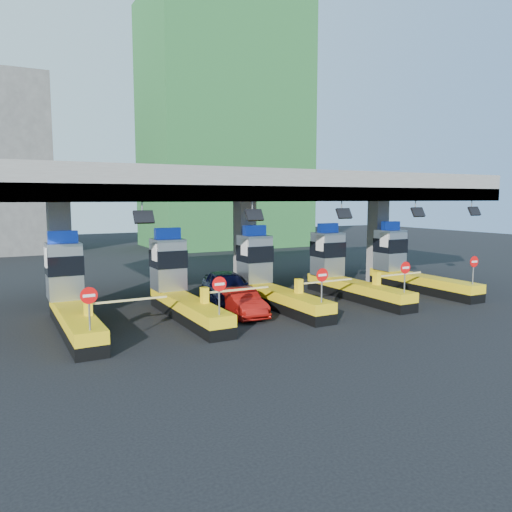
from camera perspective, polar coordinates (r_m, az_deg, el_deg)
name	(u,v)px	position (r m, az deg, el deg)	size (l,w,h in m)	color
ground	(270,305)	(26.62, 1.66, -5.63)	(120.00, 120.00, 0.00)	black
toll_canopy	(246,190)	(28.54, -1.19, 7.59)	(28.00, 12.09, 7.00)	slate
toll_lane_far_left	(70,296)	(23.42, -20.50, -4.26)	(4.43, 8.00, 4.16)	black
toll_lane_left	(178,286)	(24.56, -8.85, -3.42)	(4.43, 8.00, 4.16)	black
toll_lane_center	(268,278)	(26.60, 1.37, -2.58)	(4.43, 8.00, 4.16)	black
toll_lane_right	(343,272)	(29.36, 9.90, -1.80)	(4.43, 8.00, 4.16)	black
toll_lane_far_right	(407,266)	(32.65, 16.83, -1.15)	(4.43, 8.00, 4.16)	black
bg_building_scaffold	(224,127)	(60.57, -3.66, 14.53)	(18.00, 12.00, 28.00)	#1E5926
van	(227,288)	(26.80, -3.37, -3.62)	(2.09, 5.20, 1.77)	black
red_car	(242,302)	(24.17, -1.66, -5.28)	(1.40, 4.02, 1.33)	maroon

